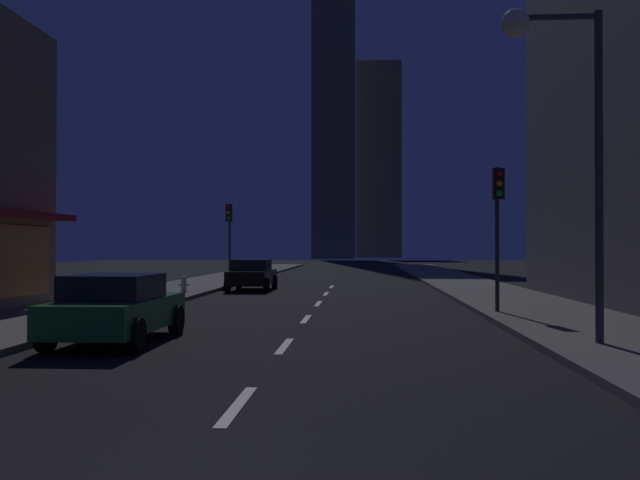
% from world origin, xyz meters
% --- Properties ---
extents(ground_plane, '(78.00, 136.00, 0.10)m').
position_xyz_m(ground_plane, '(0.00, 32.00, -0.05)').
color(ground_plane, black).
extents(sidewalk_right, '(4.00, 76.00, 0.15)m').
position_xyz_m(sidewalk_right, '(7.00, 32.00, 0.07)').
color(sidewalk_right, '#605E59').
rests_on(sidewalk_right, ground).
extents(sidewalk_left, '(4.00, 76.00, 0.15)m').
position_xyz_m(sidewalk_left, '(-7.00, 32.00, 0.07)').
color(sidewalk_left, '#605E59').
rests_on(sidewalk_left, ground).
extents(lane_marking_center, '(0.16, 33.40, 0.01)m').
position_xyz_m(lane_marking_center, '(0.00, 13.60, 0.01)').
color(lane_marking_center, silver).
rests_on(lane_marking_center, ground).
extents(skyscraper_distant_tall, '(7.62, 6.51, 72.52)m').
position_xyz_m(skyscraper_distant_tall, '(-3.60, 116.34, 36.26)').
color(skyscraper_distant_tall, '#5C5845').
rests_on(skyscraper_distant_tall, ground).
extents(skyscraper_distant_mid, '(8.88, 6.34, 38.76)m').
position_xyz_m(skyscraper_distant_mid, '(4.75, 131.16, 19.38)').
color(skyscraper_distant_mid, '#605B48').
rests_on(skyscraper_distant_mid, ground).
extents(car_parked_near, '(1.98, 4.24, 1.45)m').
position_xyz_m(car_parked_near, '(-3.60, 8.69, 0.74)').
color(car_parked_near, '#1E722D').
rests_on(car_parked_near, ground).
extents(car_parked_far, '(1.98, 4.24, 1.45)m').
position_xyz_m(car_parked_far, '(-3.60, 26.23, 0.74)').
color(car_parked_far, black).
rests_on(car_parked_far, ground).
extents(fire_hydrant_far_left, '(0.42, 0.30, 0.65)m').
position_xyz_m(fire_hydrant_far_left, '(-5.90, 22.70, 0.45)').
color(fire_hydrant_far_left, '#B2B2B2').
rests_on(fire_hydrant_far_left, sidewalk_left).
extents(traffic_light_near_right, '(0.32, 0.48, 4.20)m').
position_xyz_m(traffic_light_near_right, '(5.50, 14.60, 3.19)').
color(traffic_light_near_right, '#2D2D2D').
rests_on(traffic_light_near_right, sidewalk_right).
extents(traffic_light_far_left, '(0.32, 0.48, 4.20)m').
position_xyz_m(traffic_light_far_left, '(-5.50, 30.37, 3.19)').
color(traffic_light_far_left, '#2D2D2D').
rests_on(traffic_light_far_left, sidewalk_left).
extents(street_lamp_right, '(1.96, 0.56, 6.58)m').
position_xyz_m(street_lamp_right, '(5.38, 8.23, 5.07)').
color(street_lamp_right, '#38383D').
rests_on(street_lamp_right, sidewalk_right).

